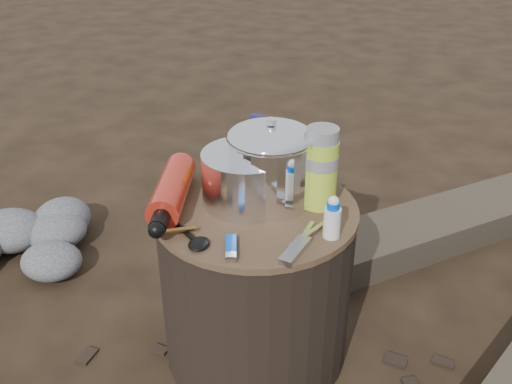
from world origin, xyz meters
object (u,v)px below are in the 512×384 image
(thermos, at_px, (321,168))
(camping_pot, at_px, (271,163))
(travel_mug, at_px, (311,164))
(stump, at_px, (256,282))
(fuel_bottle, at_px, (172,190))

(thermos, bearing_deg, camping_pot, -173.64)
(travel_mug, bearing_deg, stump, -128.40)
(fuel_bottle, height_order, travel_mug, travel_mug)
(camping_pot, height_order, thermos, camping_pot)
(camping_pot, bearing_deg, thermos, 6.36)
(stump, distance_m, travel_mug, 0.33)
(camping_pot, xyz_separation_m, thermos, (0.12, 0.01, -0.00))
(stump, bearing_deg, travel_mug, 51.60)
(fuel_bottle, bearing_deg, camping_pot, 7.47)
(stump, distance_m, camping_pot, 0.32)
(camping_pot, xyz_separation_m, travel_mug, (0.08, 0.09, -0.03))
(thermos, distance_m, travel_mug, 0.09)
(camping_pot, bearing_deg, travel_mug, 48.28)
(fuel_bottle, bearing_deg, thermos, 3.01)
(fuel_bottle, bearing_deg, stump, -1.38)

